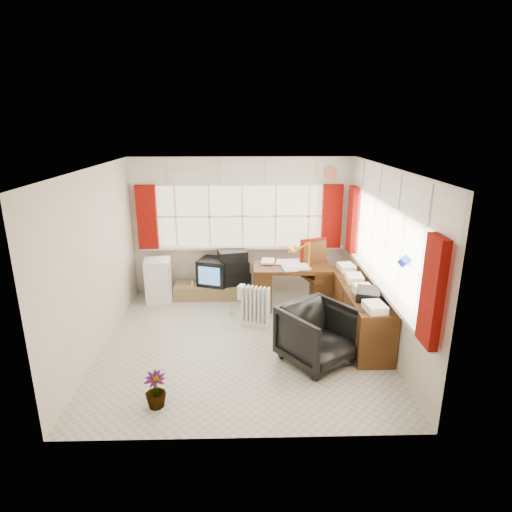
% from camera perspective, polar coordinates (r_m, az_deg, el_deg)
% --- Properties ---
extents(ground, '(4.00, 4.00, 0.00)m').
position_cam_1_polar(ground, '(6.38, -1.73, -11.35)').
color(ground, beige).
rests_on(ground, ground).
extents(room_walls, '(4.00, 4.00, 4.00)m').
position_cam_1_polar(room_walls, '(5.81, -1.86, 1.74)').
color(room_walls, beige).
rests_on(room_walls, ground).
extents(window_back, '(3.70, 0.12, 3.60)m').
position_cam_1_polar(window_back, '(7.83, -1.75, 1.66)').
color(window_back, '#F9EBC5').
rests_on(window_back, room_walls).
extents(window_right, '(0.12, 3.70, 3.60)m').
position_cam_1_polar(window_right, '(6.28, 16.26, -3.09)').
color(window_right, '#F9EBC5').
rests_on(window_right, room_walls).
extents(curtains, '(3.83, 3.83, 1.15)m').
position_cam_1_polar(curtains, '(6.77, 6.05, 3.53)').
color(curtains, '#900D07').
rests_on(curtains, room_walls).
extents(overhead_cabinets, '(3.98, 3.98, 0.48)m').
position_cam_1_polar(overhead_cabinets, '(6.69, 6.68, 10.26)').
color(overhead_cabinets, white).
rests_on(overhead_cabinets, room_walls).
extents(desk, '(1.31, 0.65, 0.79)m').
position_cam_1_polar(desk, '(7.36, 4.76, -3.77)').
color(desk, '#4A2C11').
rests_on(desk, ground).
extents(desk_lamp, '(0.20, 0.18, 0.47)m').
position_cam_1_polar(desk_lamp, '(7.00, 7.13, 0.75)').
color(desk_lamp, '#F9A80A').
rests_on(desk_lamp, desk).
extents(task_chair, '(0.64, 0.66, 1.18)m').
position_cam_1_polar(task_chair, '(7.40, 7.97, -2.05)').
color(task_chair, black).
rests_on(task_chair, ground).
extents(office_chair, '(1.18, 1.19, 0.79)m').
position_cam_1_polar(office_chair, '(5.78, 8.25, -10.37)').
color(office_chair, black).
rests_on(office_chair, ground).
extents(radiator, '(0.47, 0.31, 0.66)m').
position_cam_1_polar(radiator, '(6.70, -0.04, -7.28)').
color(radiator, white).
rests_on(radiator, ground).
extents(credenza, '(0.50, 2.00, 0.85)m').
position_cam_1_polar(credenza, '(6.60, 13.55, -7.03)').
color(credenza, '#4A2C11').
rests_on(credenza, ground).
extents(file_tray, '(0.41, 0.47, 0.13)m').
position_cam_1_polar(file_tray, '(6.08, 14.70, -4.94)').
color(file_tray, black).
rests_on(file_tray, credenza).
extents(tv_bench, '(1.40, 0.50, 0.25)m').
position_cam_1_polar(tv_bench, '(7.91, -5.70, -4.55)').
color(tv_bench, olive).
rests_on(tv_bench, ground).
extents(crt_tv, '(0.65, 0.62, 0.48)m').
position_cam_1_polar(crt_tv, '(7.77, -5.56, -2.09)').
color(crt_tv, black).
rests_on(crt_tv, tv_bench).
extents(hifi_stack, '(0.67, 0.51, 0.63)m').
position_cam_1_polar(hifi_stack, '(7.75, -3.11, -1.63)').
color(hifi_stack, black).
rests_on(hifi_stack, tv_bench).
extents(mini_fridge, '(0.51, 0.51, 0.77)m').
position_cam_1_polar(mini_fridge, '(7.81, -12.89, -3.17)').
color(mini_fridge, white).
rests_on(mini_fridge, ground).
extents(spray_bottle_a, '(0.16, 0.16, 0.33)m').
position_cam_1_polar(spray_bottle_a, '(7.86, -8.45, -4.47)').
color(spray_bottle_a, white).
rests_on(spray_bottle_a, ground).
extents(spray_bottle_b, '(0.08, 0.08, 0.17)m').
position_cam_1_polar(spray_bottle_b, '(7.09, -3.26, -7.50)').
color(spray_bottle_b, '#86C7BC').
rests_on(spray_bottle_b, ground).
extents(flower_vase, '(0.25, 0.25, 0.43)m').
position_cam_1_polar(flower_vase, '(5.12, -13.27, -17.00)').
color(flower_vase, black).
rests_on(flower_vase, ground).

